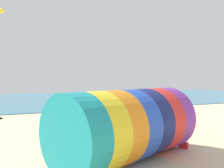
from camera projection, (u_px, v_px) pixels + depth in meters
ground_plane at (104, 168)px, 11.75m from camera, size 120.00×120.00×0.00m
sea at (31, 100)px, 48.68m from camera, size 120.00×40.00×0.10m
giant_inflatable_tube at (127, 125)px, 12.85m from camera, size 8.75×6.46×3.67m
kite_handler at (184, 132)px, 15.84m from camera, size 0.41×0.33×1.65m
bystander_mid_beach at (61, 122)px, 18.91m from camera, size 0.36×0.24×1.79m
bystander_far_left at (102, 114)px, 23.60m from camera, size 0.42×0.40×1.70m
cooler_box at (184, 145)px, 15.14m from camera, size 0.59×0.63×0.36m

